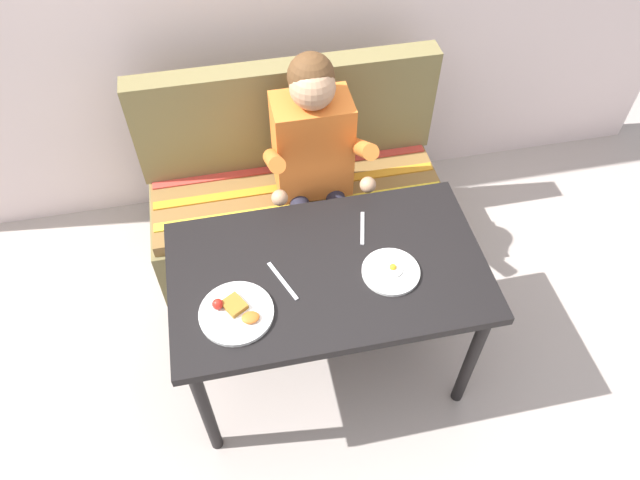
{
  "coord_description": "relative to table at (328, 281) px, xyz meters",
  "views": [
    {
      "loc": [
        -0.3,
        -1.3,
        2.5
      ],
      "look_at": [
        0.0,
        0.15,
        0.72
      ],
      "focal_mm": 33.07,
      "sensor_mm": 36.0,
      "label": 1
    }
  ],
  "objects": [
    {
      "name": "fork",
      "position": [
        0.18,
        0.17,
        0.08
      ],
      "size": [
        0.06,
        0.17,
        0.0
      ],
      "primitive_type": "cube",
      "rotation": [
        0.0,
        0.0,
        -0.25
      ],
      "color": "silver",
      "rests_on": "table"
    },
    {
      "name": "table",
      "position": [
        0.0,
        0.0,
        0.0
      ],
      "size": [
        1.2,
        0.7,
        0.73
      ],
      "color": "black",
      "rests_on": "ground"
    },
    {
      "name": "knife",
      "position": [
        -0.18,
        -0.02,
        0.08
      ],
      "size": [
        0.09,
        0.19,
        0.0
      ],
      "primitive_type": "cube",
      "rotation": [
        0.0,
        0.0,
        0.39
      ],
      "color": "silver",
      "rests_on": "table"
    },
    {
      "name": "plate_breakfast",
      "position": [
        -0.36,
        -0.13,
        0.09
      ],
      "size": [
        0.27,
        0.27,
        0.05
      ],
      "color": "white",
      "rests_on": "table"
    },
    {
      "name": "plate_eggs",
      "position": [
        0.23,
        -0.07,
        0.09
      ],
      "size": [
        0.22,
        0.22,
        0.04
      ],
      "color": "white",
      "rests_on": "table"
    },
    {
      "name": "ground_plane",
      "position": [
        0.0,
        0.0,
        -0.65
      ],
      "size": [
        8.0,
        8.0,
        0.0
      ],
      "primitive_type": "plane",
      "color": "#A79B94"
    },
    {
      "name": "couch",
      "position": [
        0.0,
        0.76,
        -0.32
      ],
      "size": [
        1.44,
        0.56,
        1.0
      ],
      "color": "olive",
      "rests_on": "ground"
    },
    {
      "name": "person",
      "position": [
        0.07,
        0.59,
        0.09
      ],
      "size": [
        0.45,
        0.61,
        1.21
      ],
      "color": "orange",
      "rests_on": "ground"
    }
  ]
}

